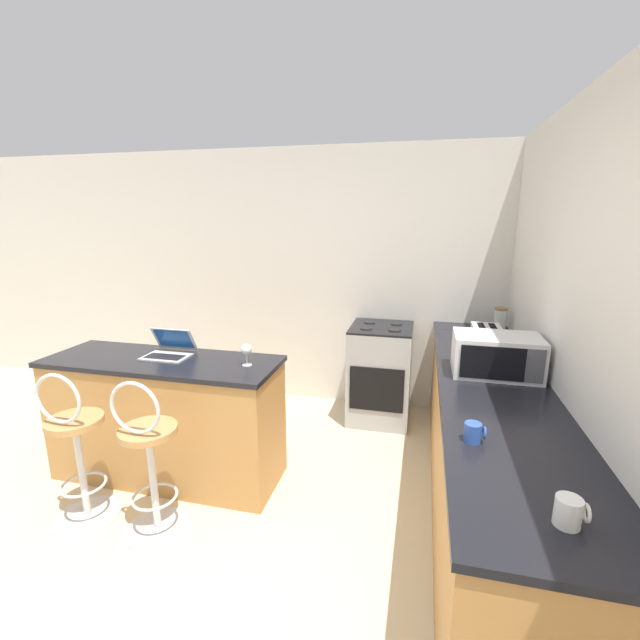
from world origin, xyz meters
TOP-DOWN VIEW (x-y plane):
  - ground_plane at (0.00, 0.00)m, footprint 20.00×20.00m
  - wall_back at (0.00, 2.62)m, footprint 12.00×0.06m
  - breakfast_bar at (-0.62, 0.94)m, footprint 1.71×0.60m
  - counter_right at (1.65, 1.04)m, footprint 0.67×3.12m
  - bar_stool_near at (-0.88, 0.36)m, footprint 0.40×0.40m
  - bar_stool_far at (-0.36, 0.36)m, footprint 0.40×0.40m
  - laptop at (-0.61, 1.03)m, footprint 0.33×0.28m
  - microwave at (1.67, 1.18)m, footprint 0.53×0.36m
  - toaster at (1.68, 1.71)m, footprint 0.23×0.29m
  - stove_range at (0.84, 2.26)m, footprint 0.57×0.61m
  - mug_white at (1.70, -0.26)m, footprint 0.10×0.09m
  - storage_jar at (1.87, 2.32)m, footprint 0.11×0.11m
  - mug_blue at (1.45, 0.24)m, footprint 0.10×0.08m
  - wine_glass_tall at (0.04, 0.96)m, footprint 0.08×0.08m

SIDE VIEW (x-z plane):
  - ground_plane at x=0.00m, z-range 0.00..0.00m
  - stove_range at x=0.84m, z-range 0.00..0.93m
  - counter_right at x=1.65m, z-range 0.00..0.93m
  - breakfast_bar at x=-0.62m, z-range 0.00..0.93m
  - bar_stool_near at x=-0.88m, z-range -0.03..1.01m
  - bar_stool_far at x=-0.36m, z-range -0.03..1.01m
  - mug_blue at x=1.45m, z-range 0.93..1.02m
  - mug_white at x=1.70m, z-range 0.93..1.03m
  - laptop at x=-0.61m, z-range 0.88..1.08m
  - toaster at x=1.68m, z-range 0.93..1.12m
  - wine_glass_tall at x=0.04m, z-range 0.96..1.12m
  - storage_jar at x=1.87m, z-range 0.93..1.15m
  - microwave at x=1.67m, z-range 0.93..1.19m
  - wall_back at x=0.00m, z-range 0.00..2.60m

